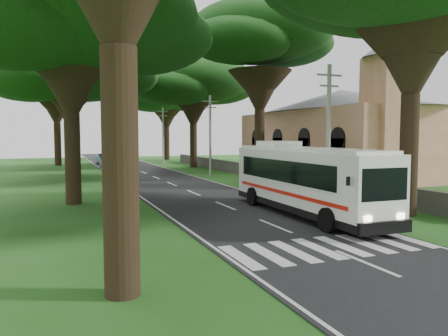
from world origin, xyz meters
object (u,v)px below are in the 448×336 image
(church, at_px, (342,127))
(pole_mid, at_px, (210,134))
(pole_far, at_px, (163,134))
(distant_car_c, at_px, (118,155))
(coach_bus, at_px, (304,179))
(distant_car_a, at_px, (110,162))
(distant_car_b, at_px, (104,159))
(pedestrian, at_px, (127,183))
(pole_near, at_px, (328,133))

(church, height_order, pole_mid, church)
(church, xyz_separation_m, pole_mid, (-12.36, 4.45, -0.73))
(pole_far, bearing_deg, distant_car_c, 109.81)
(coach_bus, relative_size, distant_car_a, 2.65)
(distant_car_b, distance_m, distant_car_c, 10.32)
(distant_car_c, bearing_deg, distant_car_b, 80.08)
(distant_car_c, height_order, pedestrian, pedestrian)
(church, relative_size, coach_bus, 2.06)
(church, distance_m, distant_car_a, 27.93)
(pole_far, distance_m, pedestrian, 33.78)
(pole_far, xyz_separation_m, distant_car_a, (-8.03, -5.82, -3.40))
(pole_near, distance_m, distant_car_c, 53.04)
(distant_car_b, height_order, pedestrian, pedestrian)
(church, xyz_separation_m, pole_near, (-12.36, -15.55, -0.73))
(pole_far, bearing_deg, pole_mid, -90.00)
(coach_bus, height_order, distant_car_b, coach_bus)
(church, relative_size, distant_car_a, 5.45)
(church, relative_size, pole_mid, 3.00)
(pole_far, height_order, coach_bus, pole_far)
(coach_bus, height_order, distant_car_c, coach_bus)
(coach_bus, bearing_deg, pole_near, 36.98)
(distant_car_a, xyz_separation_m, pedestrian, (-2.06, -26.24, 0.11))
(pole_near, distance_m, coach_bus, 4.18)
(pole_mid, xyz_separation_m, distant_car_a, (-8.03, 14.18, -3.40))
(distant_car_a, distance_m, distant_car_c, 18.87)
(pole_near, xyz_separation_m, distant_car_a, (-8.03, 34.18, -3.40))
(pedestrian, bearing_deg, distant_car_c, 7.27)
(pole_far, xyz_separation_m, coach_bus, (-2.80, -42.04, -2.34))
(church, bearing_deg, pole_far, 116.82)
(pole_far, height_order, pedestrian, pole_far)
(coach_bus, xyz_separation_m, distant_car_a, (-5.23, 36.21, -1.06))
(pole_mid, height_order, coach_bus, pole_mid)
(pole_far, height_order, distant_car_a, pole_far)
(church, xyz_separation_m, distant_car_a, (-20.40, 18.63, -4.13))
(pole_near, relative_size, distant_car_b, 1.83)
(church, bearing_deg, distant_car_a, 137.59)
(pole_near, xyz_separation_m, pole_mid, (0.00, 20.00, 0.00))
(pole_mid, distance_m, distant_car_b, 24.52)
(distant_car_a, height_order, distant_car_c, distant_car_a)
(distant_car_b, bearing_deg, pole_near, -84.46)
(distant_car_a, xyz_separation_m, distant_car_b, (0.13, 8.78, -0.03))
(pole_mid, relative_size, distant_car_c, 1.64)
(distant_car_b, relative_size, distant_car_c, 0.90)
(pole_far, relative_size, coach_bus, 0.69)
(distant_car_b, bearing_deg, pole_far, -25.42)
(distant_car_b, xyz_separation_m, distant_car_c, (3.31, 9.77, -0.01))
(pole_near, height_order, distant_car_b, pole_near)
(church, xyz_separation_m, distant_car_b, (-20.26, 27.41, -4.16))
(distant_car_a, height_order, pedestrian, pedestrian)
(church, bearing_deg, distant_car_b, 126.47)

